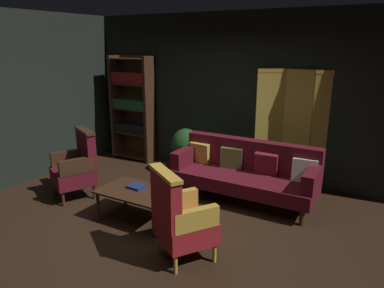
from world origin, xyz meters
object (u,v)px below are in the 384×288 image
object	(u,v)px
armchair_wing_left	(77,166)
book_navy_cloth	(136,187)
coffee_table	(137,194)
bookshelf	(133,106)
folding_screen	(311,129)
potted_plant	(185,148)
armchair_gilt_accent	(180,218)
velvet_couch	(246,170)

from	to	relation	value
armchair_wing_left	book_navy_cloth	bearing A→B (deg)	-4.09
coffee_table	bookshelf	bearing A→B (deg)	129.47
folding_screen	potted_plant	bearing A→B (deg)	-169.37
armchair_gilt_accent	coffee_table	bearing A→B (deg)	153.58
bookshelf	velvet_couch	world-z (taller)	bookshelf
velvet_couch	armchair_gilt_accent	size ratio (longest dim) A/B	2.04
bookshelf	potted_plant	xyz separation A→B (m)	(1.34, -0.21, -0.61)
coffee_table	armchair_gilt_accent	xyz separation A→B (m)	(0.96, -0.48, 0.12)
bookshelf	armchair_wing_left	xyz separation A→B (m)	(0.44, -1.92, -0.60)
potted_plant	book_navy_cloth	size ratio (longest dim) A/B	3.80
coffee_table	armchair_wing_left	size ratio (longest dim) A/B	0.96
potted_plant	bookshelf	bearing A→B (deg)	170.99
armchair_gilt_accent	potted_plant	world-z (taller)	armchair_gilt_accent
folding_screen	coffee_table	world-z (taller)	folding_screen
velvet_couch	book_navy_cloth	size ratio (longest dim) A/B	9.77
folding_screen	coffee_table	distance (m)	2.89
folding_screen	velvet_couch	xyz separation A→B (m)	(-0.71, -0.91, -0.53)
potted_plant	book_navy_cloth	distance (m)	1.82
velvet_couch	coffee_table	xyz separation A→B (m)	(-0.99, -1.34, -0.08)
armchair_wing_left	potted_plant	xyz separation A→B (m)	(0.90, 1.71, -0.01)
bookshelf	armchair_wing_left	size ratio (longest dim) A/B	1.97
armchair_wing_left	potted_plant	distance (m)	1.93
armchair_wing_left	book_navy_cloth	world-z (taller)	armchair_wing_left
armchair_wing_left	bookshelf	bearing A→B (deg)	102.80
folding_screen	armchair_gilt_accent	world-z (taller)	folding_screen
velvet_couch	potted_plant	world-z (taller)	velvet_couch
folding_screen	coffee_table	bearing A→B (deg)	-126.97
armchair_wing_left	velvet_couch	bearing A→B (deg)	27.57
armchair_gilt_accent	book_navy_cloth	size ratio (longest dim) A/B	4.79
potted_plant	velvet_couch	bearing A→B (deg)	-21.12
coffee_table	armchair_gilt_accent	bearing A→B (deg)	-26.42
coffee_table	armchair_gilt_accent	distance (m)	1.08
coffee_table	armchair_wing_left	world-z (taller)	armchair_wing_left
velvet_couch	bookshelf	bearing A→B (deg)	164.70
folding_screen	armchair_gilt_accent	size ratio (longest dim) A/B	1.83
folding_screen	armchair_wing_left	xyz separation A→B (m)	(-2.97, -2.10, -0.50)
coffee_table	armchair_gilt_accent	world-z (taller)	armchair_gilt_accent
coffee_table	folding_screen	bearing A→B (deg)	53.03
velvet_couch	armchair_wing_left	xyz separation A→B (m)	(-2.26, -1.18, 0.03)
folding_screen	book_navy_cloth	distance (m)	2.86
folding_screen	velvet_couch	size ratio (longest dim) A/B	0.90
coffee_table	potted_plant	xyz separation A→B (m)	(-0.37, 1.86, 0.10)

